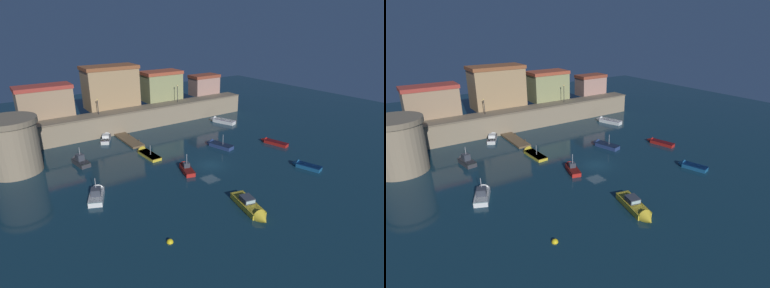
{
  "view_description": "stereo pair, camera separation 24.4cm",
  "coord_description": "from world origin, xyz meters",
  "views": [
    {
      "loc": [
        -28.58,
        -36.17,
        21.2
      ],
      "look_at": [
        0.0,
        5.17,
        1.96
      ],
      "focal_mm": 29.74,
      "sensor_mm": 36.0,
      "label": 1
    },
    {
      "loc": [
        -28.38,
        -36.31,
        21.2
      ],
      "look_at": [
        0.0,
        5.17,
        1.96
      ],
      "focal_mm": 29.74,
      "sensor_mm": 36.0,
      "label": 2
    }
  ],
  "objects": [
    {
      "name": "pier_dock",
      "position": [
        -6.08,
        17.66,
        0.18
      ],
      "size": [
        2.39,
        8.81,
        0.7
      ],
      "color": "brown",
      "rests_on": "ground"
    },
    {
      "name": "moored_boat_7",
      "position": [
        -4.08,
        -13.33,
        0.46
      ],
      "size": [
        3.31,
        7.1,
        1.86
      ],
      "rotation": [
        0.0,
        0.0,
        -1.8
      ],
      "color": "gold",
      "rests_on": "ground"
    },
    {
      "name": "moored_boat_5",
      "position": [
        -6.49,
        9.82,
        0.28
      ],
      "size": [
        1.99,
        6.57,
        2.74
      ],
      "rotation": [
        0.0,
        0.0,
        1.61
      ],
      "color": "gold",
      "rests_on": "ground"
    },
    {
      "name": "ground_plane",
      "position": [
        0.0,
        0.0,
        0.0
      ],
      "size": [
        132.37,
        132.37,
        0.0
      ],
      "primitive_type": "plane",
      "color": "#112D3D"
    },
    {
      "name": "moored_boat_0",
      "position": [
        15.34,
        1.01,
        0.35
      ],
      "size": [
        2.47,
        5.73,
        1.18
      ],
      "rotation": [
        0.0,
        0.0,
        1.8
      ],
      "color": "red",
      "rests_on": "ground"
    },
    {
      "name": "moored_boat_8",
      "position": [
        -16.97,
        12.41,
        0.53
      ],
      "size": [
        2.19,
        4.86,
        3.3
      ],
      "rotation": [
        0.0,
        0.0,
        1.72
      ],
      "color": "#333338",
      "rests_on": "ground"
    },
    {
      "name": "old_town_backdrop",
      "position": [
        -1.97,
        28.57,
        7.76
      ],
      "size": [
        46.22,
        6.01,
        8.84
      ],
      "color": "#A18161",
      "rests_on": "ground"
    },
    {
      "name": "quay_lamp_0",
      "position": [
        -9.32,
        24.01,
        6.4
      ],
      "size": [
        0.32,
        0.32,
        3.12
      ],
      "color": "black",
      "rests_on": "quay_wall"
    },
    {
      "name": "moored_boat_2",
      "position": [
        11.5,
        -9.0,
        0.35
      ],
      "size": [
        2.65,
        4.86,
        1.38
      ],
      "rotation": [
        0.0,
        0.0,
        1.85
      ],
      "color": "#195689",
      "rests_on": "ground"
    },
    {
      "name": "moored_boat_4",
      "position": [
        -4.27,
        0.7,
        0.42
      ],
      "size": [
        2.7,
        5.13,
        3.24
      ],
      "rotation": [
        0.0,
        0.0,
        1.29
      ],
      "color": "red",
      "rests_on": "ground"
    },
    {
      "name": "moored_boat_6",
      "position": [
        16.07,
        17.07,
        0.44
      ],
      "size": [
        3.65,
        6.66,
        1.53
      ],
      "rotation": [
        0.0,
        0.0,
        1.91
      ],
      "color": "white",
      "rests_on": "ground"
    },
    {
      "name": "quay_lamp_1",
      "position": [
        9.04,
        24.01,
        6.86
      ],
      "size": [
        0.32,
        0.32,
        3.9
      ],
      "color": "black",
      "rests_on": "quay_wall"
    },
    {
      "name": "quay_wall",
      "position": [
        0.0,
        24.01,
        2.16
      ],
      "size": [
        51.72,
        4.2,
        4.31
      ],
      "color": "gray",
      "rests_on": "ground"
    },
    {
      "name": "moored_boat_9",
      "position": [
        -9.39,
        20.63,
        0.48
      ],
      "size": [
        3.73,
        5.55,
        1.64
      ],
      "rotation": [
        0.0,
        0.0,
        1.11
      ],
      "color": "silver",
      "rests_on": "ground"
    },
    {
      "name": "mooring_buoy_0",
      "position": [
        -15.11,
        -12.68,
        0.0
      ],
      "size": [
        0.72,
        0.72,
        0.72
      ],
      "primitive_type": "sphere",
      "color": "yellow",
      "rests_on": "ground"
    },
    {
      "name": "fortress_tower",
      "position": [
        -25.58,
        14.91,
        4.25
      ],
      "size": [
        8.01,
        8.01,
        8.38
      ],
      "color": "gray",
      "rests_on": "ground"
    },
    {
      "name": "moored_boat_3",
      "position": [
        5.97,
        5.73,
        0.4
      ],
      "size": [
        2.98,
        5.87,
        2.96
      ],
      "rotation": [
        0.0,
        0.0,
        1.83
      ],
      "color": "navy",
      "rests_on": "ground"
    },
    {
      "name": "moored_boat_1",
      "position": [
        -18.17,
        0.55,
        0.51
      ],
      "size": [
        3.59,
        5.26,
        3.34
      ],
      "rotation": [
        0.0,
        0.0,
        1.15
      ],
      "color": "white",
      "rests_on": "ground"
    }
  ]
}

